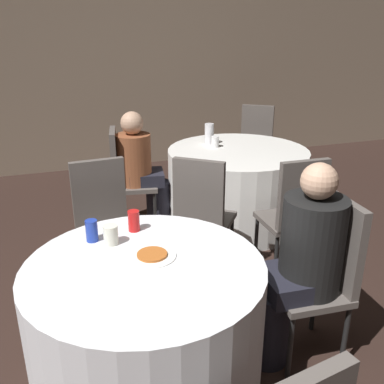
{
  "coord_description": "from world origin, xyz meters",
  "views": [
    {
      "loc": [
        -0.37,
        -1.67,
        1.84
      ],
      "look_at": [
        0.46,
        0.77,
        0.84
      ],
      "focal_mm": 40.0,
      "sensor_mm": 36.0,
      "label": 1
    }
  ],
  "objects_px": {
    "chair_near_north": "(103,217)",
    "chair_far_northeast": "(255,140)",
    "table_near": "(147,327)",
    "chair_far_west": "(124,172)",
    "person_black_shirt": "(299,265)",
    "person_floral_shirt": "(142,171)",
    "chair_far_south": "(295,209)",
    "table_far": "(237,186)",
    "soda_can_blue": "(92,231)",
    "chair_near_east": "(325,267)",
    "bottle_far": "(209,134)",
    "chair_far_southwest": "(202,209)",
    "soda_can_red": "(134,221)",
    "pizza_plate_near": "(152,255)"
  },
  "relations": [
    {
      "from": "chair_near_north",
      "to": "chair_far_northeast",
      "type": "height_order",
      "value": "same"
    },
    {
      "from": "table_near",
      "to": "chair_far_west",
      "type": "bearing_deg",
      "value": 82.74
    },
    {
      "from": "chair_far_west",
      "to": "chair_far_northeast",
      "type": "relative_size",
      "value": 1.0
    },
    {
      "from": "person_black_shirt",
      "to": "person_floral_shirt",
      "type": "bearing_deg",
      "value": 16.25
    },
    {
      "from": "chair_far_northeast",
      "to": "chair_far_south",
      "type": "bearing_deg",
      "value": 107.14
    },
    {
      "from": "chair_near_north",
      "to": "chair_far_south",
      "type": "bearing_deg",
      "value": 162.68
    },
    {
      "from": "table_far",
      "to": "soda_can_blue",
      "type": "height_order",
      "value": "soda_can_blue"
    },
    {
      "from": "chair_far_west",
      "to": "table_near",
      "type": "bearing_deg",
      "value": 2.69
    },
    {
      "from": "chair_far_south",
      "to": "chair_near_north",
      "type": "bearing_deg",
      "value": 168.22
    },
    {
      "from": "chair_near_north",
      "to": "chair_far_west",
      "type": "relative_size",
      "value": 1.0
    },
    {
      "from": "chair_near_north",
      "to": "chair_near_east",
      "type": "xyz_separation_m",
      "value": [
        1.09,
        -1.1,
        0.0
      ]
    },
    {
      "from": "table_far",
      "to": "chair_far_south",
      "type": "xyz_separation_m",
      "value": [
        -0.03,
        -1.1,
        0.2
      ]
    },
    {
      "from": "soda_can_blue",
      "to": "bottle_far",
      "type": "height_order",
      "value": "bottle_far"
    },
    {
      "from": "chair_near_north",
      "to": "chair_far_southwest",
      "type": "distance_m",
      "value": 0.73
    },
    {
      "from": "chair_near_east",
      "to": "chair_far_south",
      "type": "relative_size",
      "value": 1.0
    },
    {
      "from": "chair_near_east",
      "to": "chair_far_west",
      "type": "xyz_separation_m",
      "value": [
        -0.77,
        2.06,
        0.0
      ]
    },
    {
      "from": "chair_far_southwest",
      "to": "soda_can_red",
      "type": "height_order",
      "value": "chair_far_southwest"
    },
    {
      "from": "person_black_shirt",
      "to": "pizza_plate_near",
      "type": "height_order",
      "value": "person_black_shirt"
    },
    {
      "from": "table_far",
      "to": "chair_far_west",
      "type": "bearing_deg",
      "value": 170.05
    },
    {
      "from": "chair_near_east",
      "to": "chair_far_northeast",
      "type": "xyz_separation_m",
      "value": [
        0.95,
        2.76,
        0.0
      ]
    },
    {
      "from": "person_floral_shirt",
      "to": "soda_can_red",
      "type": "relative_size",
      "value": 9.31
    },
    {
      "from": "pizza_plate_near",
      "to": "soda_can_blue",
      "type": "relative_size",
      "value": 2.03
    },
    {
      "from": "person_black_shirt",
      "to": "chair_far_south",
      "type": "bearing_deg",
      "value": -26.32
    },
    {
      "from": "chair_near_east",
      "to": "soda_can_blue",
      "type": "bearing_deg",
      "value": 75.32
    },
    {
      "from": "table_far",
      "to": "soda_can_blue",
      "type": "distance_m",
      "value": 2.16
    },
    {
      "from": "chair_far_west",
      "to": "chair_far_northeast",
      "type": "distance_m",
      "value": 1.86
    },
    {
      "from": "table_far",
      "to": "bottle_far",
      "type": "height_order",
      "value": "bottle_far"
    },
    {
      "from": "chair_far_northeast",
      "to": "soda_can_blue",
      "type": "distance_m",
      "value": 3.21
    },
    {
      "from": "bottle_far",
      "to": "person_black_shirt",
      "type": "bearing_deg",
      "value": -97.58
    },
    {
      "from": "table_near",
      "to": "chair_far_southwest",
      "type": "distance_m",
      "value": 1.16
    },
    {
      "from": "chair_far_south",
      "to": "person_floral_shirt",
      "type": "bearing_deg",
      "value": 126.54
    },
    {
      "from": "table_far",
      "to": "chair_far_southwest",
      "type": "xyz_separation_m",
      "value": [
        -0.68,
        -0.86,
        0.2
      ]
    },
    {
      "from": "chair_far_south",
      "to": "person_black_shirt",
      "type": "xyz_separation_m",
      "value": [
        -0.45,
        -0.76,
        0.04
      ]
    },
    {
      "from": "person_floral_shirt",
      "to": "chair_far_south",
      "type": "bearing_deg",
      "value": 44.98
    },
    {
      "from": "chair_far_southwest",
      "to": "chair_far_northeast",
      "type": "distance_m",
      "value": 2.19
    },
    {
      "from": "chair_far_southwest",
      "to": "chair_far_northeast",
      "type": "xyz_separation_m",
      "value": [
        1.32,
        1.75,
        0.0
      ]
    },
    {
      "from": "table_far",
      "to": "chair_far_southwest",
      "type": "distance_m",
      "value": 1.11
    },
    {
      "from": "chair_far_northeast",
      "to": "person_black_shirt",
      "type": "bearing_deg",
      "value": 103.68
    },
    {
      "from": "chair_far_south",
      "to": "chair_near_east",
      "type": "bearing_deg",
      "value": -108.52
    },
    {
      "from": "table_near",
      "to": "chair_far_west",
      "type": "distance_m",
      "value": 2.01
    },
    {
      "from": "chair_near_east",
      "to": "chair_far_northeast",
      "type": "relative_size",
      "value": 1.0
    },
    {
      "from": "chair_near_north",
      "to": "chair_near_east",
      "type": "distance_m",
      "value": 1.55
    },
    {
      "from": "chair_near_north",
      "to": "soda_can_blue",
      "type": "xyz_separation_m",
      "value": [
        -0.14,
        -0.68,
        0.23
      ]
    },
    {
      "from": "table_near",
      "to": "chair_far_south",
      "type": "height_order",
      "value": "chair_far_south"
    },
    {
      "from": "table_near",
      "to": "person_black_shirt",
      "type": "relative_size",
      "value": 1.01
    },
    {
      "from": "chair_near_north",
      "to": "chair_far_northeast",
      "type": "xyz_separation_m",
      "value": [
        2.05,
        1.66,
        0.0
      ]
    },
    {
      "from": "chair_far_south",
      "to": "soda_can_red",
      "type": "bearing_deg",
      "value": -165.12
    },
    {
      "from": "table_near",
      "to": "table_far",
      "type": "bearing_deg",
      "value": 53.39
    },
    {
      "from": "chair_far_southwest",
      "to": "pizza_plate_near",
      "type": "xyz_separation_m",
      "value": [
        -0.59,
        -0.87,
        0.18
      ]
    },
    {
      "from": "pizza_plate_near",
      "to": "chair_near_east",
      "type": "bearing_deg",
      "value": -8.49
    }
  ]
}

